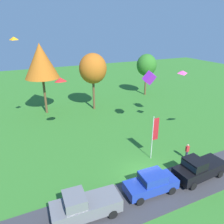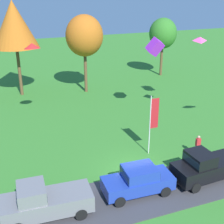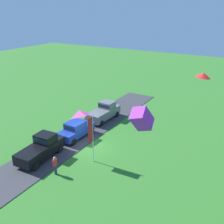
{
  "view_description": "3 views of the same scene",
  "coord_description": "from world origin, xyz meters",
  "px_view_note": "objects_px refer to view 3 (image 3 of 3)",
  "views": [
    {
      "loc": [
        -9.82,
        -13.98,
        13.04
      ],
      "look_at": [
        -0.97,
        5.12,
        4.62
      ],
      "focal_mm": 35.0,
      "sensor_mm": 36.0,
      "label": 1
    },
    {
      "loc": [
        -8.09,
        -16.81,
        12.3
      ],
      "look_at": [
        -0.34,
        3.63,
        3.23
      ],
      "focal_mm": 50.0,
      "sensor_mm": 36.0,
      "label": 2
    },
    {
      "loc": [
        19.11,
        14.12,
        13.37
      ],
      "look_at": [
        2.38,
        4.19,
        5.48
      ],
      "focal_mm": 42.0,
      "sensor_mm": 36.0,
      "label": 3
    }
  ],
  "objects_px": {
    "car_sedan_mid_row": "(76,129)",
    "flag_banner": "(91,133)",
    "person_watching_sky": "(55,165)",
    "car_pickup_far_end": "(104,111)",
    "kite_diamond_topmost": "(79,113)",
    "car_pickup_by_flagpole": "(42,147)",
    "kite_delta_high_right": "(203,75)",
    "kite_box_over_trees": "(142,119)"
  },
  "relations": [
    {
      "from": "car_sedan_mid_row",
      "to": "kite_diamond_topmost",
      "type": "bearing_deg",
      "value": 40.47
    },
    {
      "from": "car_sedan_mid_row",
      "to": "car_pickup_by_flagpole",
      "type": "relative_size",
      "value": 0.88
    },
    {
      "from": "car_sedan_mid_row",
      "to": "car_pickup_by_flagpole",
      "type": "height_order",
      "value": "car_pickup_by_flagpole"
    },
    {
      "from": "kite_delta_high_right",
      "to": "kite_diamond_topmost",
      "type": "distance_m",
      "value": 14.13
    },
    {
      "from": "car_pickup_by_flagpole",
      "to": "flag_banner",
      "type": "relative_size",
      "value": 1.07
    },
    {
      "from": "car_pickup_by_flagpole",
      "to": "person_watching_sky",
      "type": "relative_size",
      "value": 2.98
    },
    {
      "from": "car_sedan_mid_row",
      "to": "kite_delta_high_right",
      "type": "xyz_separation_m",
      "value": [
        -4.33,
        11.61,
        6.51
      ]
    },
    {
      "from": "car_pickup_by_flagpole",
      "to": "person_watching_sky",
      "type": "xyz_separation_m",
      "value": [
        1.37,
        2.88,
        -0.23
      ]
    },
    {
      "from": "person_watching_sky",
      "to": "kite_diamond_topmost",
      "type": "bearing_deg",
      "value": 59.82
    },
    {
      "from": "car_pickup_far_end",
      "to": "kite_box_over_trees",
      "type": "relative_size",
      "value": 3.89
    },
    {
      "from": "car_sedan_mid_row",
      "to": "kite_delta_high_right",
      "type": "distance_m",
      "value": 14.0
    },
    {
      "from": "car_pickup_by_flagpole",
      "to": "kite_delta_high_right",
      "type": "xyz_separation_m",
      "value": [
        -9.18,
        11.86,
        6.45
      ]
    },
    {
      "from": "kite_diamond_topmost",
      "to": "car_pickup_far_end",
      "type": "bearing_deg",
      "value": -152.17
    },
    {
      "from": "car_sedan_mid_row",
      "to": "flag_banner",
      "type": "bearing_deg",
      "value": 53.56
    },
    {
      "from": "car_pickup_far_end",
      "to": "car_sedan_mid_row",
      "type": "relative_size",
      "value": 1.14
    },
    {
      "from": "car_pickup_far_end",
      "to": "car_pickup_by_flagpole",
      "type": "bearing_deg",
      "value": -1.09
    },
    {
      "from": "car_pickup_far_end",
      "to": "kite_diamond_topmost",
      "type": "bearing_deg",
      "value": 27.83
    },
    {
      "from": "car_pickup_far_end",
      "to": "car_sedan_mid_row",
      "type": "distance_m",
      "value": 5.83
    },
    {
      "from": "car_pickup_by_flagpole",
      "to": "person_watching_sky",
      "type": "distance_m",
      "value": 3.2
    },
    {
      "from": "flag_banner",
      "to": "person_watching_sky",
      "type": "bearing_deg",
      "value": -27.96
    },
    {
      "from": "car_sedan_mid_row",
      "to": "kite_box_over_trees",
      "type": "height_order",
      "value": "kite_box_over_trees"
    },
    {
      "from": "car_sedan_mid_row",
      "to": "person_watching_sky",
      "type": "relative_size",
      "value": 2.61
    },
    {
      "from": "kite_box_over_trees",
      "to": "kite_diamond_topmost",
      "type": "xyz_separation_m",
      "value": [
        2.96,
        -2.48,
        0.91
      ]
    },
    {
      "from": "car_pickup_by_flagpole",
      "to": "kite_box_over_trees",
      "type": "distance_m",
      "value": 12.28
    },
    {
      "from": "flag_banner",
      "to": "kite_box_over_trees",
      "type": "distance_m",
      "value": 8.0
    },
    {
      "from": "car_sedan_mid_row",
      "to": "person_watching_sky",
      "type": "distance_m",
      "value": 6.76
    },
    {
      "from": "kite_box_over_trees",
      "to": "car_pickup_by_flagpole",
      "type": "bearing_deg",
      "value": -98.04
    },
    {
      "from": "kite_diamond_topmost",
      "to": "car_pickup_by_flagpole",
      "type": "bearing_deg",
      "value": -118.59
    },
    {
      "from": "car_pickup_far_end",
      "to": "car_pickup_by_flagpole",
      "type": "xyz_separation_m",
      "value": [
        10.68,
        -0.2,
        0.0
      ]
    },
    {
      "from": "person_watching_sky",
      "to": "kite_delta_high_right",
      "type": "bearing_deg",
      "value": 139.59
    },
    {
      "from": "person_watching_sky",
      "to": "kite_diamond_topmost",
      "type": "height_order",
      "value": "kite_diamond_topmost"
    },
    {
      "from": "car_pickup_by_flagpole",
      "to": "car_pickup_far_end",
      "type": "bearing_deg",
      "value": 178.91
    },
    {
      "from": "person_watching_sky",
      "to": "car_pickup_far_end",
      "type": "bearing_deg",
      "value": -167.49
    },
    {
      "from": "person_watching_sky",
      "to": "kite_delta_high_right",
      "type": "xyz_separation_m",
      "value": [
        -10.55,
        8.98,
        6.68
      ]
    },
    {
      "from": "kite_diamond_topmost",
      "to": "car_sedan_mid_row",
      "type": "bearing_deg",
      "value": -139.53
    },
    {
      "from": "car_pickup_by_flagpole",
      "to": "kite_delta_high_right",
      "type": "bearing_deg",
      "value": 127.73
    },
    {
      "from": "flag_banner",
      "to": "kite_diamond_topmost",
      "type": "relative_size",
      "value": 5.06
    },
    {
      "from": "car_pickup_far_end",
      "to": "person_watching_sky",
      "type": "xyz_separation_m",
      "value": [
        12.06,
        2.68,
        -0.23
      ]
    },
    {
      "from": "car_pickup_far_end",
      "to": "car_pickup_by_flagpole",
      "type": "height_order",
      "value": "same"
    },
    {
      "from": "person_watching_sky",
      "to": "flag_banner",
      "type": "height_order",
      "value": "flag_banner"
    },
    {
      "from": "car_sedan_mid_row",
      "to": "flag_banner",
      "type": "xyz_separation_m",
      "value": [
        3.15,
        4.26,
        1.97
      ]
    },
    {
      "from": "kite_delta_high_right",
      "to": "car_pickup_by_flagpole",
      "type": "bearing_deg",
      "value": -52.27
    }
  ]
}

